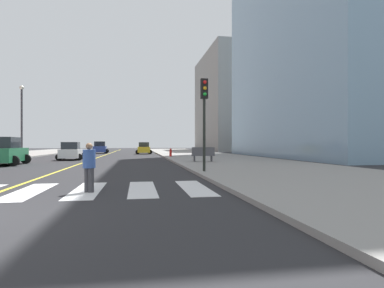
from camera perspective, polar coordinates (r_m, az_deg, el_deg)
sidewalk_kerb_east at (r=28.11m, az=6.49°, el=-2.94°), size 10.00×120.00×0.15m
lane_divider_paint at (r=47.17m, az=-15.05°, el=-1.82°), size 0.16×80.00×0.01m
parking_garage_concrete at (r=73.43m, az=9.20°, el=7.23°), size 18.00×24.00×21.45m
car_yellow_nearest at (r=48.45m, az=-8.61°, el=-0.80°), size 2.54×4.00×1.77m
car_white_second at (r=32.38m, az=-20.88°, el=-1.28°), size 2.46×3.85×1.70m
car_blue_third at (r=52.78m, az=-16.18°, el=-0.66°), size 2.79×4.34×1.90m
car_green_fourth at (r=26.51m, az=-30.67°, el=-1.25°), size 2.95×4.60×2.02m
traffic_light_near_corner at (r=16.20m, az=2.21°, el=6.79°), size 0.36×0.41×4.68m
park_bench at (r=24.94m, az=1.99°, el=-1.91°), size 1.84×0.72×1.12m
pedestrian_crossing at (r=10.56m, az=-17.98°, el=-3.63°), size 0.39×0.39×1.57m
fire_hydrant at (r=35.06m, az=-3.86°, el=-1.53°), size 0.26×0.26×0.89m
street_lamp at (r=38.61m, az=-28.24°, el=4.63°), size 0.44×0.44×7.62m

